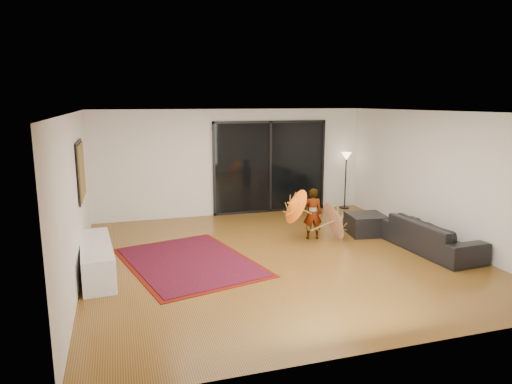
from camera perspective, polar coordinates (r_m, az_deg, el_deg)
name	(u,v)px	position (r m, az deg, el deg)	size (l,w,h in m)	color
floor	(279,256)	(8.73, 2.84, -8.04)	(7.00, 7.00, 0.00)	olive
ceiling	(280,112)	(8.25, 3.03, 9.96)	(7.00, 7.00, 0.00)	white
wall_back	(233,163)	(11.69, -2.92, 3.70)	(7.00, 7.00, 0.00)	silver
wall_front	(386,241)	(5.32, 15.93, -5.93)	(7.00, 7.00, 0.00)	silver
wall_left	(76,198)	(7.93, -21.60, -0.70)	(7.00, 7.00, 0.00)	silver
wall_right	(439,177)	(10.11, 21.94, 1.71)	(7.00, 7.00, 0.00)	silver
sliding_door	(270,167)	(11.97, 1.78, 3.16)	(3.06, 0.07, 2.40)	black
painting	(81,171)	(8.86, -21.03, 2.50)	(0.04, 1.28, 1.08)	black
media_console	(97,259)	(8.22, -19.29, -7.90)	(0.50, 1.98, 0.55)	white
speaker	(96,275)	(7.84, -19.34, -9.76)	(0.27, 0.27, 0.31)	#424244
persian_rug	(189,262)	(8.50, -8.37, -8.64)	(2.70, 3.31, 0.02)	#621208
sofa	(431,236)	(9.55, 21.05, -5.14)	(2.13, 0.83, 0.62)	black
ottoman	(366,224)	(10.37, 13.59, -3.94)	(0.78, 0.78, 0.44)	black
floor_lamp	(346,164)	(12.60, 11.20, 3.41)	(0.26, 0.26, 1.53)	black
child	(313,214)	(9.74, 7.09, -2.70)	(0.40, 0.26, 1.10)	#999999
parasol_orange	(289,207)	(9.44, 4.18, -1.93)	(0.50, 0.76, 0.84)	#FF630D
parasol_white	(341,215)	(9.87, 10.62, -2.89)	(0.53, 0.83, 0.89)	silver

